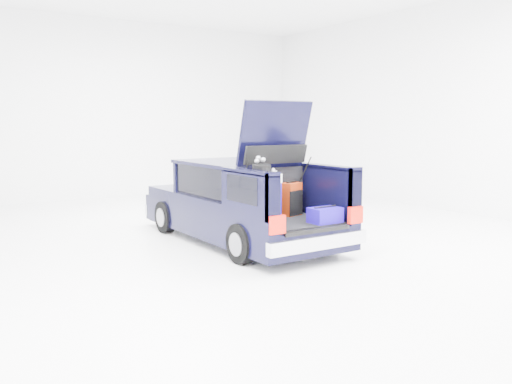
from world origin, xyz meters
TOP-DOWN VIEW (x-y plane):
  - ground at (0.00, 0.00)m, footprint 14.00×14.00m
  - car at (-0.00, 0.11)m, footprint 1.87×4.65m
  - red_suitcase at (0.31, -1.09)m, footprint 0.40×0.33m
  - black_golf_bag at (-0.50, -1.37)m, footprint 0.33×0.42m
  - blue_golf_bag at (-0.17, -1.29)m, footprint 0.32×0.32m
  - blue_duffel at (0.35, -1.90)m, footprint 0.49×0.32m

SIDE VIEW (x-z plane):
  - ground at x=0.00m, z-range 0.00..0.00m
  - car at x=0.00m, z-range -0.56..1.91m
  - blue_duffel at x=0.35m, z-range 0.59..0.85m
  - red_suitcase at x=0.31m, z-range 0.58..1.16m
  - blue_golf_bag at x=-0.17m, z-range 0.56..1.38m
  - black_golf_bag at x=-0.50m, z-range 0.55..1.57m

